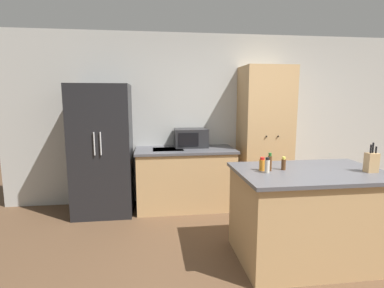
{
  "coord_description": "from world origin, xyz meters",
  "views": [
    {
      "loc": [
        -1.37,
        -2.34,
        1.65
      ],
      "look_at": [
        -0.87,
        1.4,
        1.05
      ],
      "focal_mm": 28.0,
      "sensor_mm": 36.0,
      "label": 1
    }
  ],
  "objects_px": {
    "refrigerator": "(103,150)",
    "knife_block": "(371,162)",
    "microwave": "(191,138)",
    "pantry_cabinet": "(264,136)",
    "spice_bottle_tall_dark": "(262,164)",
    "spice_bottle_short_red": "(270,162)",
    "spice_bottle_green_herb": "(284,164)",
    "spice_bottle_amber_oil": "(267,166)"
  },
  "relations": [
    {
      "from": "microwave",
      "to": "spice_bottle_green_herb",
      "type": "relative_size",
      "value": 3.76
    },
    {
      "from": "pantry_cabinet",
      "to": "refrigerator",
      "type": "bearing_deg",
      "value": -178.34
    },
    {
      "from": "spice_bottle_amber_oil",
      "to": "knife_block",
      "type": "bearing_deg",
      "value": -5.89
    },
    {
      "from": "knife_block",
      "to": "spice_bottle_short_red",
      "type": "distance_m",
      "value": 0.97
    },
    {
      "from": "spice_bottle_green_herb",
      "to": "spice_bottle_amber_oil",
      "type": "bearing_deg",
      "value": -155.56
    },
    {
      "from": "knife_block",
      "to": "pantry_cabinet",
      "type": "bearing_deg",
      "value": 102.31
    },
    {
      "from": "refrigerator",
      "to": "microwave",
      "type": "distance_m",
      "value": 1.3
    },
    {
      "from": "spice_bottle_green_herb",
      "to": "spice_bottle_tall_dark",
      "type": "bearing_deg",
      "value": -178.68
    },
    {
      "from": "knife_block",
      "to": "spice_bottle_tall_dark",
      "type": "xyz_separation_m",
      "value": [
        -1.02,
        0.19,
        -0.04
      ]
    },
    {
      "from": "spice_bottle_short_red",
      "to": "spice_bottle_green_herb",
      "type": "distance_m",
      "value": 0.16
    },
    {
      "from": "microwave",
      "to": "spice_bottle_tall_dark",
      "type": "bearing_deg",
      "value": -73.96
    },
    {
      "from": "pantry_cabinet",
      "to": "spice_bottle_tall_dark",
      "type": "distance_m",
      "value": 1.71
    },
    {
      "from": "spice_bottle_amber_oil",
      "to": "spice_bottle_short_red",
      "type": "bearing_deg",
      "value": 53.11
    },
    {
      "from": "refrigerator",
      "to": "knife_block",
      "type": "distance_m",
      "value": 3.28
    },
    {
      "from": "knife_block",
      "to": "spice_bottle_tall_dark",
      "type": "height_order",
      "value": "knife_block"
    },
    {
      "from": "refrigerator",
      "to": "pantry_cabinet",
      "type": "bearing_deg",
      "value": 1.66
    },
    {
      "from": "spice_bottle_short_red",
      "to": "spice_bottle_green_herb",
      "type": "height_order",
      "value": "spice_bottle_short_red"
    },
    {
      "from": "knife_block",
      "to": "spice_bottle_amber_oil",
      "type": "distance_m",
      "value": 1.01
    },
    {
      "from": "knife_block",
      "to": "spice_bottle_amber_oil",
      "type": "relative_size",
      "value": 1.91
    },
    {
      "from": "spice_bottle_tall_dark",
      "to": "spice_bottle_short_red",
      "type": "relative_size",
      "value": 0.75
    },
    {
      "from": "spice_bottle_tall_dark",
      "to": "spice_bottle_green_herb",
      "type": "xyz_separation_m",
      "value": [
        0.22,
        0.01,
        -0.0
      ]
    },
    {
      "from": "pantry_cabinet",
      "to": "spice_bottle_short_red",
      "type": "relative_size",
      "value": 11.66
    },
    {
      "from": "spice_bottle_amber_oil",
      "to": "pantry_cabinet",
      "type": "bearing_deg",
      "value": 69.82
    },
    {
      "from": "spice_bottle_short_red",
      "to": "refrigerator",
      "type": "bearing_deg",
      "value": 140.06
    },
    {
      "from": "microwave",
      "to": "spice_bottle_tall_dark",
      "type": "height_order",
      "value": "microwave"
    },
    {
      "from": "spice_bottle_tall_dark",
      "to": "spice_bottle_short_red",
      "type": "height_order",
      "value": "spice_bottle_short_red"
    },
    {
      "from": "spice_bottle_tall_dark",
      "to": "pantry_cabinet",
      "type": "bearing_deg",
      "value": 68.28
    },
    {
      "from": "pantry_cabinet",
      "to": "spice_bottle_tall_dark",
      "type": "height_order",
      "value": "pantry_cabinet"
    },
    {
      "from": "refrigerator",
      "to": "spice_bottle_amber_oil",
      "type": "bearing_deg",
      "value": -42.11
    },
    {
      "from": "knife_block",
      "to": "spice_bottle_tall_dark",
      "type": "bearing_deg",
      "value": 169.31
    },
    {
      "from": "pantry_cabinet",
      "to": "knife_block",
      "type": "xyz_separation_m",
      "value": [
        0.39,
        -1.79,
        -0.02
      ]
    },
    {
      "from": "microwave",
      "to": "spice_bottle_short_red",
      "type": "height_order",
      "value": "microwave"
    },
    {
      "from": "microwave",
      "to": "spice_bottle_short_red",
      "type": "distance_m",
      "value": 1.8
    },
    {
      "from": "microwave",
      "to": "spice_bottle_short_red",
      "type": "bearing_deg",
      "value": -71.94
    },
    {
      "from": "spice_bottle_tall_dark",
      "to": "spice_bottle_green_herb",
      "type": "distance_m",
      "value": 0.22
    },
    {
      "from": "spice_bottle_short_red",
      "to": "spice_bottle_amber_oil",
      "type": "relative_size",
      "value": 1.19
    },
    {
      "from": "pantry_cabinet",
      "to": "knife_block",
      "type": "distance_m",
      "value": 1.83
    },
    {
      "from": "refrigerator",
      "to": "spice_bottle_green_herb",
      "type": "xyz_separation_m",
      "value": [
        1.99,
        -1.52,
        0.08
      ]
    },
    {
      "from": "pantry_cabinet",
      "to": "spice_bottle_green_herb",
      "type": "height_order",
      "value": "pantry_cabinet"
    },
    {
      "from": "knife_block",
      "to": "spice_bottle_short_red",
      "type": "relative_size",
      "value": 1.61
    },
    {
      "from": "knife_block",
      "to": "spice_bottle_amber_oil",
      "type": "xyz_separation_m",
      "value": [
        -1.01,
        0.1,
        -0.03
      ]
    },
    {
      "from": "refrigerator",
      "to": "microwave",
      "type": "height_order",
      "value": "refrigerator"
    }
  ]
}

